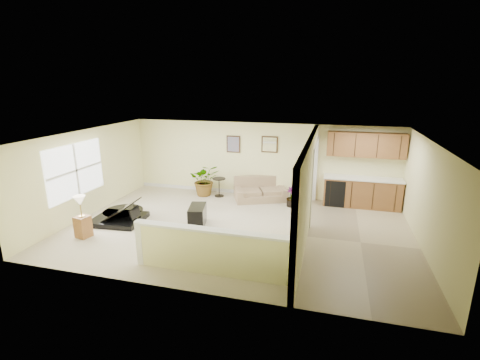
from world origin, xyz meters
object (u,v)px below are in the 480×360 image
(piano_bench, at_px, (197,216))
(loveseat, at_px, (261,189))
(lamp_stand, at_px, (82,220))
(piano, at_px, (119,202))
(accent_table, at_px, (219,185))
(palm_plant, at_px, (205,180))
(small_plant, at_px, (292,198))

(piano_bench, relative_size, loveseat, 0.40)
(piano_bench, bearing_deg, lamp_stand, -149.99)
(lamp_stand, bearing_deg, piano, 78.73)
(piano, relative_size, piano_bench, 2.10)
(piano, relative_size, accent_table, 2.66)
(loveseat, xyz_separation_m, lamp_stand, (-3.73, -4.06, 0.10))
(lamp_stand, bearing_deg, loveseat, 47.44)
(piano, height_order, loveseat, piano)
(accent_table, relative_size, palm_plant, 0.51)
(loveseat, distance_m, accent_table, 1.44)
(piano_bench, height_order, small_plant, small_plant)
(piano, relative_size, loveseat, 0.84)
(palm_plant, xyz_separation_m, small_plant, (3.04, -0.34, -0.28))
(small_plant, relative_size, lamp_stand, 0.57)
(small_plant, bearing_deg, palm_plant, 173.58)
(piano, height_order, piano_bench, piano)
(loveseat, relative_size, small_plant, 3.28)
(piano, bearing_deg, small_plant, 23.16)
(piano_bench, relative_size, accent_table, 1.27)
(piano_bench, height_order, lamp_stand, lamp_stand)
(piano, xyz_separation_m, small_plant, (4.58, 2.42, -0.27))
(accent_table, distance_m, palm_plant, 0.53)
(loveseat, xyz_separation_m, accent_table, (-1.43, -0.09, 0.05))
(lamp_stand, bearing_deg, piano_bench, 30.01)
(palm_plant, xyz_separation_m, lamp_stand, (-1.79, -3.98, -0.08))
(piano_bench, height_order, loveseat, loveseat)
(piano, distance_m, lamp_stand, 1.25)
(piano, distance_m, small_plant, 5.19)
(palm_plant, relative_size, small_plant, 2.02)
(piano, bearing_deg, lamp_stand, -105.93)
(accent_table, relative_size, lamp_stand, 0.59)
(accent_table, bearing_deg, piano_bench, -85.15)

